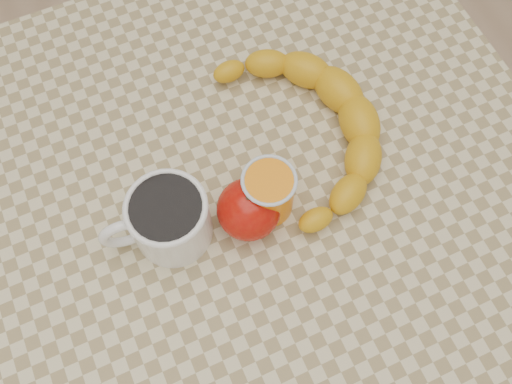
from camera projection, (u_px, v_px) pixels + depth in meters
name	position (u px, v px, depth m)	size (l,w,h in m)	color
ground	(256.00, 316.00, 1.40)	(3.00, 3.00, 0.00)	tan
table	(256.00, 222.00, 0.79)	(0.80, 0.80, 0.75)	beige
coffee_mug	(167.00, 219.00, 0.65)	(0.14, 0.10, 0.08)	white
orange_juice_glass	(269.00, 192.00, 0.67)	(0.07, 0.07, 0.08)	orange
apple	(249.00, 209.00, 0.67)	(0.09, 0.09, 0.07)	#A60905
banana	(307.00, 129.00, 0.72)	(0.26, 0.34, 0.05)	gold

